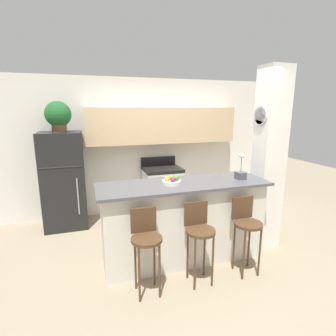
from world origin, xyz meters
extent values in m
plane|color=gray|center=(0.00, 0.00, 0.00)|extent=(14.00, 14.00, 0.00)
cube|color=white|center=(0.00, 1.93, 1.27)|extent=(5.60, 0.06, 2.55)
cube|color=tan|center=(0.24, 1.74, 1.69)|extent=(2.82, 0.32, 0.66)
cube|color=white|center=(0.18, 1.76, 1.60)|extent=(0.63, 0.28, 0.12)
cube|color=white|center=(1.29, 0.02, 1.27)|extent=(0.36, 0.32, 2.55)
cylinder|color=silver|center=(1.10, 0.02, 1.90)|extent=(0.02, 0.26, 0.26)
cylinder|color=white|center=(1.09, 0.02, 1.90)|extent=(0.01, 0.23, 0.23)
cube|color=silver|center=(0.00, 0.00, 0.51)|extent=(2.09, 0.61, 1.02)
cube|color=#4C4C51|center=(0.00, 0.00, 1.04)|extent=(2.21, 0.73, 0.04)
cube|color=black|center=(-1.56, 1.57, 0.55)|extent=(0.68, 0.62, 1.10)
cube|color=black|center=(-1.56, 1.57, 1.36)|extent=(0.68, 0.62, 0.52)
cube|color=#333333|center=(-1.56, 1.25, 1.10)|extent=(0.65, 0.01, 0.01)
cylinder|color=#B2B2B7|center=(-1.34, 1.25, 0.61)|extent=(0.02, 0.02, 0.61)
cube|color=silver|center=(0.18, 1.58, 0.43)|extent=(0.69, 0.60, 0.85)
cube|color=black|center=(0.18, 1.58, 0.88)|extent=(0.69, 0.60, 0.06)
cube|color=black|center=(0.18, 1.86, 0.99)|extent=(0.69, 0.04, 0.16)
cube|color=black|center=(0.18, 1.28, 0.47)|extent=(0.41, 0.01, 0.27)
cylinder|color=#4C331E|center=(-0.62, -0.55, 0.64)|extent=(0.33, 0.33, 0.03)
cube|color=#4C331E|center=(-0.62, -0.41, 0.80)|extent=(0.28, 0.02, 0.28)
cylinder|color=#4C331E|center=(-0.73, -0.66, 0.31)|extent=(0.02, 0.02, 0.63)
cylinder|color=#4C331E|center=(-0.51, -0.66, 0.31)|extent=(0.02, 0.02, 0.63)
cylinder|color=#4C331E|center=(-0.73, -0.44, 0.31)|extent=(0.02, 0.02, 0.63)
cylinder|color=#4C331E|center=(-0.51, -0.44, 0.31)|extent=(0.02, 0.02, 0.63)
cylinder|color=#4C331E|center=(0.00, -0.55, 0.64)|extent=(0.33, 0.33, 0.03)
cube|color=#4C331E|center=(0.00, -0.41, 0.80)|extent=(0.28, 0.02, 0.28)
cylinder|color=#4C331E|center=(-0.11, -0.66, 0.31)|extent=(0.02, 0.02, 0.63)
cylinder|color=#4C331E|center=(0.11, -0.66, 0.31)|extent=(0.02, 0.02, 0.63)
cylinder|color=#4C331E|center=(-0.11, -0.44, 0.31)|extent=(0.02, 0.02, 0.63)
cylinder|color=#4C331E|center=(0.11, -0.44, 0.31)|extent=(0.02, 0.02, 0.63)
cylinder|color=#4C331E|center=(0.62, -0.55, 0.64)|extent=(0.33, 0.33, 0.03)
cube|color=#4C331E|center=(0.62, -0.41, 0.80)|extent=(0.28, 0.02, 0.28)
cylinder|color=#4C331E|center=(0.51, -0.66, 0.31)|extent=(0.02, 0.02, 0.63)
cylinder|color=#4C331E|center=(0.73, -0.66, 0.31)|extent=(0.02, 0.02, 0.63)
cylinder|color=#4C331E|center=(0.51, -0.44, 0.31)|extent=(0.02, 0.02, 0.63)
cylinder|color=#4C331E|center=(0.73, -0.44, 0.31)|extent=(0.02, 0.02, 0.63)
cylinder|color=brown|center=(-1.56, 1.57, 1.69)|extent=(0.23, 0.23, 0.13)
sphere|color=#1E5B28|center=(-1.56, 1.57, 1.91)|extent=(0.41, 0.41, 0.41)
cube|color=#4C4C51|center=(0.80, -0.05, 1.11)|extent=(0.12, 0.12, 0.10)
cylinder|color=#386633|center=(0.80, -0.05, 1.26)|extent=(0.01, 0.01, 0.20)
sphere|color=white|center=(0.80, -0.05, 1.38)|extent=(0.07, 0.07, 0.07)
cylinder|color=silver|center=(-0.17, -0.01, 1.08)|extent=(0.24, 0.24, 0.05)
sphere|color=#4C7F2D|center=(-0.12, -0.03, 1.14)|extent=(0.09, 0.09, 0.09)
sphere|color=orange|center=(-0.16, 0.04, 1.13)|extent=(0.06, 0.06, 0.06)
sphere|color=gold|center=(-0.22, 0.00, 1.13)|extent=(0.07, 0.07, 0.07)
sphere|color=#7A2D56|center=(-0.17, -0.07, 1.13)|extent=(0.07, 0.07, 0.07)
camera|label=1|loc=(-1.16, -3.02, 1.97)|focal=28.00mm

